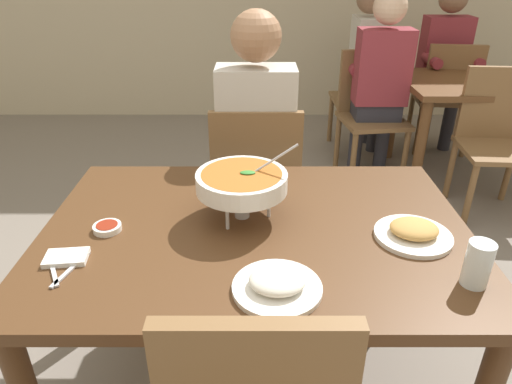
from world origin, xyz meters
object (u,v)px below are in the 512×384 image
(chair_diner_main, at_px, (256,181))
(chair_bg_corner, at_px, (497,134))
(chair_bg_left, at_px, (371,107))
(rice_plate, at_px, (277,284))
(diner_main, at_px, (256,134))
(sauce_dish, at_px, (107,227))
(appetizer_plate, at_px, (413,232))
(curry_bowl, at_px, (242,182))
(chair_bg_right, at_px, (373,91))
(chair_bg_middle, at_px, (448,92))
(patron_bg_left, at_px, (381,77))
(dining_table_far, at_px, (474,98))
(patron_bg_middle, at_px, (445,59))
(drink_glass, at_px, (477,267))
(patron_bg_right, at_px, (370,60))
(dining_table_main, at_px, (256,250))

(chair_diner_main, height_order, chair_bg_corner, same)
(chair_diner_main, bearing_deg, chair_bg_left, 55.87)
(chair_bg_left, bearing_deg, rice_plate, -108.62)
(diner_main, relative_size, sauce_dish, 14.56)
(sauce_dish, bearing_deg, chair_diner_main, 58.61)
(diner_main, bearing_deg, appetizer_plate, -60.19)
(chair_bg_corner, bearing_deg, curry_bowl, -138.50)
(rice_plate, xyz_separation_m, sauce_dish, (-0.53, 0.29, -0.01))
(chair_bg_right, height_order, chair_bg_corner, same)
(chair_bg_middle, bearing_deg, sauce_dish, -129.98)
(patron_bg_left, bearing_deg, appetizer_plate, -100.57)
(dining_table_far, xyz_separation_m, patron_bg_middle, (-0.02, 0.59, 0.15))
(rice_plate, bearing_deg, chair_bg_middle, 61.22)
(drink_glass, relative_size, dining_table_far, 0.13)
(chair_diner_main, xyz_separation_m, curry_bowl, (-0.05, -0.69, 0.34))
(sauce_dish, bearing_deg, dining_table_far, 43.92)
(dining_table_far, xyz_separation_m, patron_bg_right, (-0.62, 0.58, 0.15))
(dining_table_main, relative_size, diner_main, 1.06)
(sauce_dish, height_order, patron_bg_middle, patron_bg_middle)
(appetizer_plate, height_order, patron_bg_left, patron_bg_left)
(chair_diner_main, relative_size, dining_table_far, 0.90)
(chair_bg_middle, bearing_deg, chair_bg_right, 175.11)
(sauce_dish, distance_m, patron_bg_middle, 3.22)
(chair_bg_left, relative_size, patron_bg_right, 0.69)
(appetizer_plate, distance_m, patron_bg_left, 2.03)
(drink_glass, xyz_separation_m, chair_bg_middle, (0.95, 2.67, -0.27))
(diner_main, bearing_deg, chair_diner_main, -90.00)
(dining_table_main, xyz_separation_m, chair_diner_main, (-0.00, 0.76, -0.12))
(patron_bg_left, height_order, patron_bg_right, same)
(dining_table_far, bearing_deg, patron_bg_middle, 91.66)
(drink_glass, distance_m, chair_bg_middle, 2.85)
(chair_diner_main, relative_size, patron_bg_left, 0.69)
(appetizer_plate, relative_size, chair_bg_corner, 0.27)
(diner_main, relative_size, patron_bg_left, 1.00)
(chair_diner_main, xyz_separation_m, chair_bg_left, (0.83, 1.23, 0.00))
(appetizer_plate, relative_size, sauce_dish, 2.67)
(patron_bg_left, height_order, patron_bg_middle, same)
(chair_bg_right, bearing_deg, chair_diner_main, -119.49)
(curry_bowl, height_order, drink_glass, curry_bowl)
(chair_bg_middle, bearing_deg, patron_bg_middle, 97.48)
(curry_bowl, xyz_separation_m, sauce_dish, (-0.43, -0.09, -0.12))
(appetizer_plate, xyz_separation_m, dining_table_far, (1.05, 1.98, -0.15))
(chair_bg_right, xyz_separation_m, patron_bg_left, (-0.08, -0.50, 0.24))
(sauce_dish, bearing_deg, patron_bg_middle, 51.67)
(dining_table_main, height_order, chair_bg_left, chair_bg_left)
(curry_bowl, relative_size, chair_bg_middle, 0.37)
(drink_glass, height_order, patron_bg_middle, patron_bg_middle)
(sauce_dish, relative_size, chair_bg_corner, 0.10)
(drink_glass, distance_m, patron_bg_right, 2.80)
(drink_glass, bearing_deg, chair_bg_corner, 62.11)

